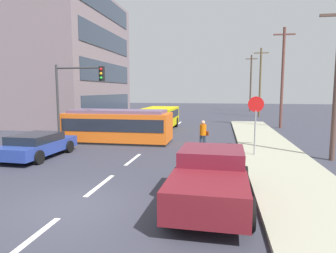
% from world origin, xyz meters
% --- Properties ---
extents(ground_plane, '(120.00, 120.00, 0.00)m').
position_xyz_m(ground_plane, '(0.00, 10.00, 0.00)').
color(ground_plane, '#333440').
extents(sidewalk_curb_right, '(3.20, 36.00, 0.14)m').
position_xyz_m(sidewalk_curb_right, '(6.80, 6.00, 0.07)').
color(sidewalk_curb_right, '#9C9C84').
rests_on(sidewalk_curb_right, ground).
extents(lane_stripe_0, '(0.16, 2.40, 0.01)m').
position_xyz_m(lane_stripe_0, '(0.00, -2.00, 0.01)').
color(lane_stripe_0, silver).
rests_on(lane_stripe_0, ground).
extents(lane_stripe_1, '(0.16, 2.40, 0.01)m').
position_xyz_m(lane_stripe_1, '(0.00, 2.00, 0.01)').
color(lane_stripe_1, silver).
rests_on(lane_stripe_1, ground).
extents(lane_stripe_2, '(0.16, 2.40, 0.01)m').
position_xyz_m(lane_stripe_2, '(0.00, 6.00, 0.01)').
color(lane_stripe_2, silver).
rests_on(lane_stripe_2, ground).
extents(lane_stripe_3, '(0.16, 2.40, 0.01)m').
position_xyz_m(lane_stripe_3, '(0.00, 16.47, 0.01)').
color(lane_stripe_3, silver).
rests_on(lane_stripe_3, ground).
extents(lane_stripe_4, '(0.16, 2.40, 0.01)m').
position_xyz_m(lane_stripe_4, '(0.00, 22.47, 0.01)').
color(lane_stripe_4, silver).
rests_on(lane_stripe_4, ground).
extents(corner_building, '(14.53, 14.66, 12.80)m').
position_xyz_m(corner_building, '(-14.47, 21.64, 6.40)').
color(corner_building, slate).
rests_on(corner_building, ground).
extents(streetcar_tram, '(6.67, 2.54, 2.09)m').
position_xyz_m(streetcar_tram, '(-2.31, 10.47, 1.08)').
color(streetcar_tram, orange).
rests_on(streetcar_tram, ground).
extents(city_bus, '(2.59, 5.18, 1.83)m').
position_xyz_m(city_bus, '(-1.03, 17.53, 1.05)').
color(city_bus, '#CBBA0C').
rests_on(city_bus, ground).
extents(pedestrian_crossing, '(0.51, 0.36, 1.67)m').
position_xyz_m(pedestrian_crossing, '(3.18, 8.81, 0.94)').
color(pedestrian_crossing, '#293848').
rests_on(pedestrian_crossing, ground).
extents(pickup_truck_parked, '(2.38, 5.05, 1.55)m').
position_xyz_m(pickup_truck_parked, '(3.86, 0.97, 0.80)').
color(pickup_truck_parked, maroon).
rests_on(pickup_truck_parked, ground).
extents(parked_sedan_mid, '(2.18, 4.45, 1.19)m').
position_xyz_m(parked_sedan_mid, '(-4.82, 5.66, 0.63)').
color(parked_sedan_mid, '#273D93').
rests_on(parked_sedan_mid, ground).
extents(stop_sign, '(0.76, 0.07, 2.88)m').
position_xyz_m(stop_sign, '(5.80, 7.49, 2.19)').
color(stop_sign, gray).
rests_on(stop_sign, sidewalk_curb_right).
extents(traffic_light_mast, '(3.06, 0.33, 4.82)m').
position_xyz_m(traffic_light_mast, '(-4.32, 8.97, 3.41)').
color(traffic_light_mast, '#333333').
rests_on(traffic_light_mast, ground).
extents(utility_pole_mid, '(1.80, 0.24, 8.67)m').
position_xyz_m(utility_pole_mid, '(9.36, 20.05, 4.52)').
color(utility_pole_mid, brown).
rests_on(utility_pole_mid, ground).
extents(utility_pole_far, '(1.80, 0.24, 8.55)m').
position_xyz_m(utility_pole_far, '(8.94, 31.83, 4.46)').
color(utility_pole_far, brown).
rests_on(utility_pole_far, ground).
extents(utility_pole_distant, '(1.80, 0.24, 8.76)m').
position_xyz_m(utility_pole_distant, '(8.66, 41.03, 4.56)').
color(utility_pole_distant, '#4C3A2D').
rests_on(utility_pole_distant, ground).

